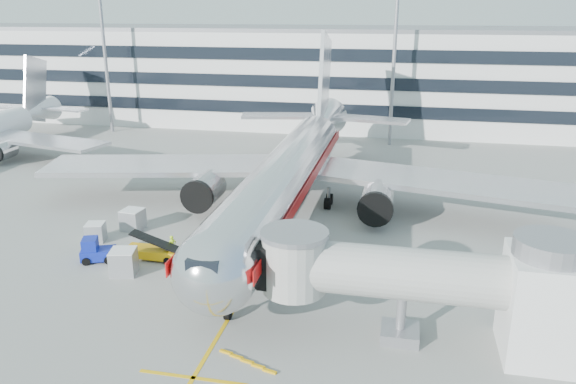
% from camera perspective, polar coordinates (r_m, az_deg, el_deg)
% --- Properties ---
extents(ground, '(180.00, 180.00, 0.00)m').
position_cam_1_polar(ground, '(42.78, -2.81, -7.37)').
color(ground, gray).
rests_on(ground, ground).
extents(lead_in_line, '(0.25, 70.00, 0.01)m').
position_cam_1_polar(lead_in_line, '(51.73, -0.01, -2.70)').
color(lead_in_line, '#E4A90C').
rests_on(lead_in_line, ground).
extents(stop_bar, '(6.00, 0.25, 0.01)m').
position_cam_1_polar(stop_bar, '(31.33, -9.61, -18.12)').
color(stop_bar, '#E4A90C').
rests_on(stop_bar, ground).
extents(main_jet, '(50.95, 48.70, 16.06)m').
position_cam_1_polar(main_jet, '(52.00, 0.38, 2.32)').
color(main_jet, silver).
rests_on(main_jet, ground).
extents(jet_bridge, '(17.80, 4.50, 7.00)m').
position_cam_1_polar(jet_bridge, '(32.78, 14.63, -8.81)').
color(jet_bridge, silver).
rests_on(jet_bridge, ground).
extents(terminal, '(150.00, 24.25, 15.60)m').
position_cam_1_polar(terminal, '(96.37, 6.01, 11.71)').
color(terminal, silver).
rests_on(terminal, ground).
extents(light_mast_west, '(2.40, 1.20, 25.45)m').
position_cam_1_polar(light_mast_west, '(91.25, -18.29, 15.04)').
color(light_mast_west, gray).
rests_on(light_mast_west, ground).
extents(light_mast_centre, '(2.40, 1.20, 25.45)m').
position_cam_1_polar(light_mast_centre, '(79.41, 10.85, 15.27)').
color(light_mast_centre, gray).
rests_on(light_mast_centre, ground).
extents(belt_loader, '(4.46, 1.69, 2.13)m').
position_cam_1_polar(belt_loader, '(44.70, -13.60, -5.88)').
color(belt_loader, '#D99B09').
rests_on(belt_loader, ground).
extents(baggage_tug, '(2.86, 2.31, 1.88)m').
position_cam_1_polar(baggage_tug, '(45.40, -18.94, -5.70)').
color(baggage_tug, '#0D1D95').
rests_on(baggage_tug, ground).
extents(cargo_container_left, '(1.77, 1.77, 1.55)m').
position_cam_1_polar(cargo_container_left, '(49.27, -18.95, -3.86)').
color(cargo_container_left, '#ABADB2').
rests_on(cargo_container_left, ground).
extents(cargo_container_right, '(1.87, 1.87, 1.82)m').
position_cam_1_polar(cargo_container_right, '(50.79, -15.49, -2.70)').
color(cargo_container_right, '#ABADB2').
rests_on(cargo_container_right, ground).
extents(cargo_container_front, '(2.11, 2.11, 1.87)m').
position_cam_1_polar(cargo_container_front, '(42.65, -16.37, -6.83)').
color(cargo_container_front, '#ABADB2').
rests_on(cargo_container_front, ground).
extents(ramp_worker, '(0.71, 0.71, 1.66)m').
position_cam_1_polar(ramp_worker, '(44.76, -11.65, -5.39)').
color(ramp_worker, '#B0E718').
rests_on(ramp_worker, ground).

